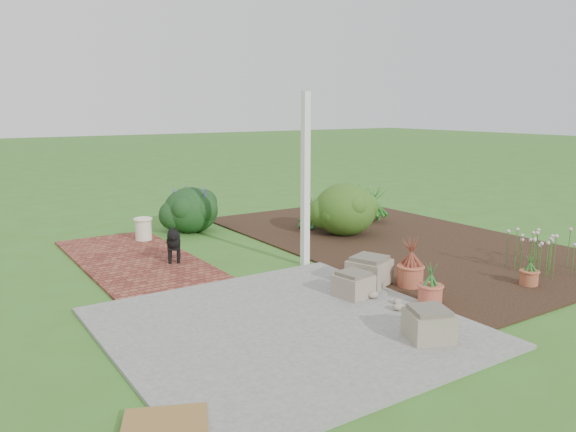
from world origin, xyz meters
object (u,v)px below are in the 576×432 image
cream_ceramic_urn (143,229)px  evergreen_shrub (345,208)px  black_dog (174,241)px  stone_trough_near (429,325)px

cream_ceramic_urn → evergreen_shrub: evergreen_shrub is taller
black_dog → cream_ceramic_urn: size_ratio=1.57×
stone_trough_near → cream_ceramic_urn: (-0.93, 5.63, 0.05)m
stone_trough_near → evergreen_shrub: size_ratio=0.37×
cream_ceramic_urn → stone_trough_near: bearing=-80.7°
evergreen_shrub → cream_ceramic_urn: bearing=154.8°
black_dog → cream_ceramic_urn: black_dog is taller
black_dog → cream_ceramic_urn: 1.61m
cream_ceramic_urn → evergreen_shrub: size_ratio=0.33×
evergreen_shrub → stone_trough_near: bearing=-119.0°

